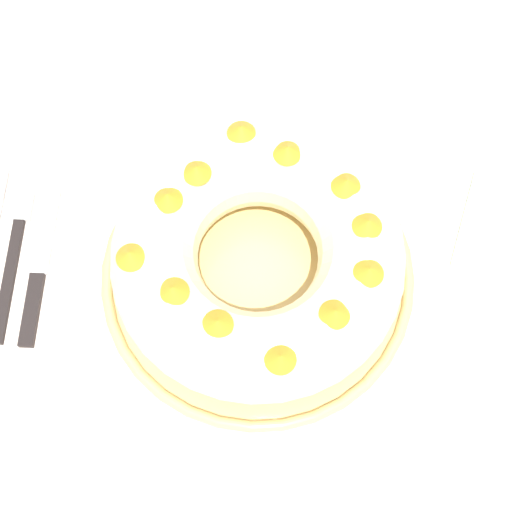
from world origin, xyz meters
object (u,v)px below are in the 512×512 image
Objects in this scene: fork at (15,244)px; cake_knife at (38,277)px; bundt_cake at (256,256)px; serving_dish at (256,274)px.

cake_knife is at bearing -49.04° from fork.
fork is at bearing 174.45° from bundt_cake.
bundt_cake is 0.25m from cake_knife.
serving_dish is 1.71× the size of fork.
fork is 1.09× the size of cake_knife.
bundt_cake is at bearing 27.24° from serving_dish.
bundt_cake is (0.00, 0.00, 0.05)m from serving_dish.
cake_knife reaches higher than fork.
bundt_cake reaches higher than serving_dish.
serving_dish reaches higher than fork.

